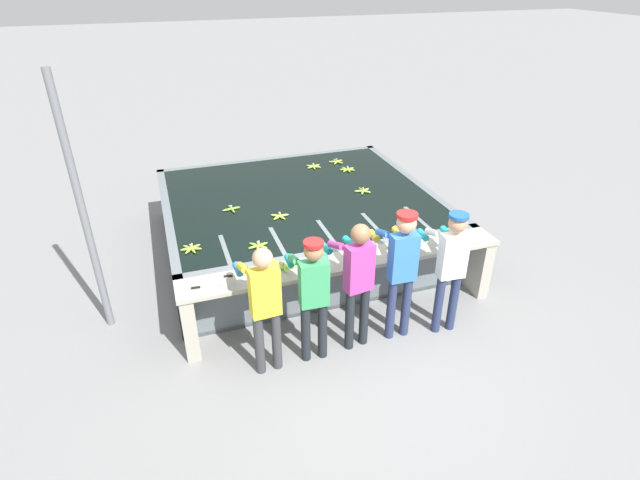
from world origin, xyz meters
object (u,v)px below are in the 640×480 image
(banana_bunch_ledge_0, at_px, (284,267))
(banana_bunch_floating_1, at_px, (280,216))
(banana_bunch_floating_3, at_px, (347,169))
(banana_bunch_ledge_2, at_px, (397,247))
(worker_4, at_px, (451,262))
(banana_bunch_floating_7, at_px, (191,248))
(worker_1, at_px, (313,290))
(worker_2, at_px, (357,275))
(banana_bunch_floating_5, at_px, (363,191))
(knife_0, at_px, (234,275))
(support_post_left, at_px, (83,213))
(worker_0, at_px, (264,300))
(banana_bunch_floating_6, at_px, (314,166))
(banana_bunch_floating_0, at_px, (258,246))
(banana_bunch_floating_2, at_px, (231,209))
(banana_bunch_ledge_1, at_px, (362,259))
(worker_3, at_px, (401,263))
(knife_1, at_px, (202,287))
(banana_bunch_floating_4, at_px, (336,162))

(banana_bunch_ledge_0, bearing_deg, banana_bunch_floating_1, 77.28)
(banana_bunch_floating_3, xyz_separation_m, banana_bunch_ledge_2, (-0.41, -2.77, 0.00))
(worker_4, bearing_deg, banana_bunch_floating_7, 153.19)
(worker_1, relative_size, worker_2, 0.95)
(banana_bunch_floating_3, bearing_deg, banana_bunch_ledge_2, -98.46)
(banana_bunch_floating_5, height_order, knife_0, banana_bunch_floating_5)
(support_post_left, bearing_deg, banana_bunch_floating_5, 14.24)
(worker_0, relative_size, banana_bunch_floating_3, 5.68)
(banana_bunch_floating_6, bearing_deg, support_post_left, -146.98)
(banana_bunch_floating_0, bearing_deg, worker_4, -31.29)
(support_post_left, bearing_deg, banana_bunch_ledge_2, -12.60)
(banana_bunch_floating_2, height_order, banana_bunch_floating_6, same)
(support_post_left, bearing_deg, banana_bunch_floating_2, 28.99)
(banana_bunch_floating_7, bearing_deg, banana_bunch_floating_3, 33.75)
(worker_0, xyz_separation_m, worker_4, (2.26, -0.02, 0.04))
(banana_bunch_ledge_2, bearing_deg, banana_bunch_ledge_1, -167.31)
(worker_2, height_order, knife_0, worker_2)
(banana_bunch_floating_0, bearing_deg, banana_bunch_ledge_0, -73.73)
(worker_4, distance_m, banana_bunch_ledge_1, 1.05)
(worker_4, height_order, banana_bunch_floating_7, worker_4)
(worker_3, bearing_deg, knife_1, 168.40)
(banana_bunch_floating_1, distance_m, banana_bunch_ledge_1, 1.62)
(banana_bunch_floating_0, relative_size, banana_bunch_floating_7, 1.00)
(banana_bunch_floating_0, bearing_deg, worker_0, -99.45)
(banana_bunch_floating_3, height_order, banana_bunch_floating_5, same)
(worker_3, bearing_deg, banana_bunch_ledge_1, 125.53)
(banana_bunch_floating_4, bearing_deg, banana_bunch_ledge_1, -105.14)
(worker_2, height_order, banana_bunch_floating_0, worker_2)
(banana_bunch_floating_2, distance_m, banana_bunch_ledge_1, 2.32)
(worker_0, relative_size, worker_4, 0.98)
(banana_bunch_floating_1, height_order, banana_bunch_floating_6, same)
(banana_bunch_floating_2, distance_m, knife_0, 1.82)
(worker_2, relative_size, knife_0, 4.72)
(banana_bunch_ledge_0, bearing_deg, banana_bunch_floating_6, 65.77)
(worker_2, xyz_separation_m, banana_bunch_floating_3, (1.19, 3.32, -0.08))
(banana_bunch_floating_0, height_order, support_post_left, support_post_left)
(banana_bunch_floating_1, xyz_separation_m, banana_bunch_floating_6, (1.08, 1.74, -0.00))
(banana_bunch_floating_0, distance_m, banana_bunch_floating_4, 3.29)
(worker_1, distance_m, worker_4, 1.71)
(worker_2, bearing_deg, banana_bunch_ledge_1, 59.88)
(worker_4, bearing_deg, worker_3, 172.06)
(banana_bunch_ledge_1, distance_m, support_post_left, 3.31)
(banana_bunch_floating_6, distance_m, support_post_left, 4.26)
(banana_bunch_floating_7, distance_m, banana_bunch_ledge_1, 2.18)
(knife_0, bearing_deg, banana_bunch_floating_1, 56.13)
(banana_bunch_floating_3, distance_m, banana_bunch_floating_6, 0.62)
(banana_bunch_floating_6, bearing_deg, banana_bunch_ledge_0, -114.23)
(worker_1, bearing_deg, banana_bunch_floating_1, 86.15)
(banana_bunch_floating_4, bearing_deg, worker_2, -107.02)
(worker_0, xyz_separation_m, banana_bunch_floating_7, (-0.62, 1.44, -0.04))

